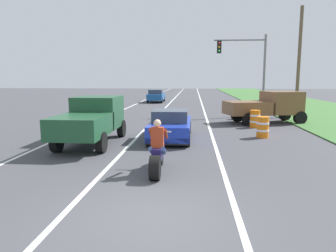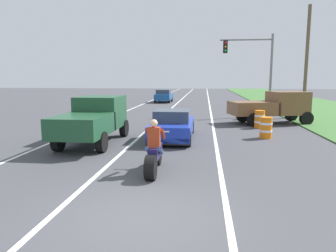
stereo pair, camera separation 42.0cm
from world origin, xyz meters
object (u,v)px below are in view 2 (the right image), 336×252
Objects in this scene: construction_barrel_far at (248,112)px; construction_barrel_nearest at (266,128)px; motorcycle_with_rider at (154,154)px; traffic_light_mast_near at (256,63)px; distant_car_far_ahead at (164,96)px; sports_car_blue at (173,126)px; pickup_truck_left_lane_dark_green at (94,118)px; construction_barrel_mid at (260,119)px; pickup_truck_right_shoulder_brown at (273,106)px.

construction_barrel_nearest is at bearing -91.03° from construction_barrel_far.
motorcycle_with_rider reaches higher than construction_barrel_nearest.
distant_car_far_ahead is (-8.49, 12.38, -3.17)m from traffic_light_mast_near.
construction_barrel_nearest is (-0.81, -9.19, -3.44)m from traffic_light_mast_near.
sports_car_blue is at bearing -170.65° from construction_barrel_nearest.
traffic_light_mast_near reaches higher than pickup_truck_left_lane_dark_green.
distant_car_far_ahead is (-7.68, 21.56, 0.27)m from construction_barrel_nearest.
pickup_truck_left_lane_dark_green reaches higher than distant_car_far_ahead.
construction_barrel_nearest is 1.00× the size of construction_barrel_far.
construction_barrel_far is at bearing 71.14° from motorcycle_with_rider.
traffic_light_mast_near reaches higher than construction_barrel_mid.
construction_barrel_nearest is at bearing -94.22° from construction_barrel_mid.
motorcycle_with_rider is 2.21× the size of construction_barrel_mid.
pickup_truck_left_lane_dark_green and pickup_truck_right_shoulder_brown have the same top height.
sports_car_blue is 8.92m from construction_barrel_far.
traffic_light_mast_near is (-0.53, 4.18, 2.84)m from pickup_truck_right_shoulder_brown.
pickup_truck_left_lane_dark_green is 11.92m from construction_barrel_far.
construction_barrel_far is at bearing -107.40° from traffic_light_mast_near.
sports_car_blue is 4.39m from construction_barrel_nearest.
construction_barrel_far is (0.13, 7.01, 0.00)m from construction_barrel_nearest.
pickup_truck_left_lane_dark_green is at bearing -126.90° from traffic_light_mast_near.
distant_car_far_ahead is at bearing 109.60° from construction_barrel_nearest.
construction_barrel_mid is 0.25× the size of distant_car_far_ahead.
pickup_truck_left_lane_dark_green reaches higher than motorcycle_with_rider.
construction_barrel_far is 0.25× the size of distant_car_far_ahead.
sports_car_blue is 0.84× the size of pickup_truck_right_shoulder_brown.
construction_barrel_far is at bearing 59.99° from sports_car_blue.
motorcycle_with_rider reaches higher than sports_car_blue.
pickup_truck_left_lane_dark_green is 14.32m from traffic_light_mast_near.
sports_car_blue reaches higher than construction_barrel_far.
motorcycle_with_rider is 5.34m from sports_car_blue.
pickup_truck_left_lane_dark_green is at bearing -165.05° from construction_barrel_nearest.
distant_car_far_ahead reaches higher than construction_barrel_far.
traffic_light_mast_near is at bearing -55.55° from distant_car_far_ahead.
pickup_truck_right_shoulder_brown is 5.08m from traffic_light_mast_near.
motorcycle_with_rider is 0.46× the size of pickup_truck_left_lane_dark_green.
sports_car_blue is 4.30× the size of construction_barrel_far.
distant_car_far_ahead is (-7.81, 14.56, 0.27)m from construction_barrel_far.
traffic_light_mast_near is 6.00× the size of construction_barrel_mid.
motorcycle_with_rider is at bearing -117.18° from pickup_truck_right_shoulder_brown.
construction_barrel_mid is at bearing 33.23° from pickup_truck_left_lane_dark_green.
pickup_truck_left_lane_dark_green is 4.80× the size of construction_barrel_far.
pickup_truck_right_shoulder_brown is (5.68, 11.05, 0.51)m from motorcycle_with_rider.
construction_barrel_mid is (-1.11, -1.90, -0.60)m from pickup_truck_right_shoulder_brown.
motorcycle_with_rider is at bearing -83.09° from distant_car_far_ahead.
motorcycle_with_rider reaches higher than construction_barrel_far.
motorcycle_with_rider is 0.43× the size of pickup_truck_right_shoulder_brown.
traffic_light_mast_near is 4.13m from construction_barrel_far.
pickup_truck_left_lane_dark_green reaches higher than construction_barrel_nearest.
sports_car_blue is at bearing -120.01° from construction_barrel_far.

